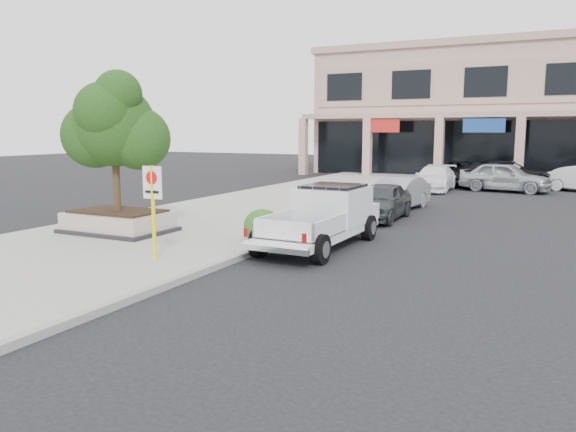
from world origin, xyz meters
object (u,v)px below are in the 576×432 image
object	(u,v)px
no_parking_sign	(153,200)
curb_car_c	(435,178)
curb_car_d	(456,173)
lot_car_a	(505,177)
planter_tree	(121,126)
pickup_truck	(319,218)
curb_car_a	(381,201)
planter	(118,221)
curb_car_b	(397,194)
lot_car_d	(510,174)

from	to	relation	value
no_parking_sign	curb_car_c	bearing A→B (deg)	83.71
curb_car_d	lot_car_a	xyz separation A→B (m)	(3.10, -2.92, 0.09)
planter_tree	pickup_truck	distance (m)	6.72
curb_car_a	curb_car_d	bearing A→B (deg)	89.16
curb_car_d	pickup_truck	bearing A→B (deg)	-87.63
planter_tree	pickup_truck	size ratio (longest dim) A/B	0.74
pickup_truck	planter	bearing A→B (deg)	-167.67
curb_car_b	curb_car_c	distance (m)	8.39
no_parking_sign	curb_car_d	distance (m)	24.89
curb_car_b	lot_car_a	bearing A→B (deg)	78.77
curb_car_a	lot_car_a	xyz separation A→B (m)	(3.11, 12.29, 0.11)
planter	curb_car_a	distance (m)	9.35
lot_car_a	lot_car_d	bearing A→B (deg)	8.61
no_parking_sign	pickup_truck	world-z (taller)	no_parking_sign
curb_car_d	lot_car_d	world-z (taller)	lot_car_d
planter	curb_car_b	bearing A→B (deg)	57.68
planter	pickup_truck	size ratio (longest dim) A/B	0.59
planter	no_parking_sign	size ratio (longest dim) A/B	1.39
curb_car_b	planter	bearing A→B (deg)	-114.60
lot_car_d	curb_car_c	bearing A→B (deg)	125.34
planter	curb_car_d	distance (m)	23.00
curb_car_c	curb_car_d	size ratio (longest dim) A/B	0.91
planter	planter_tree	distance (m)	2.95
planter_tree	lot_car_a	xyz separation A→B (m)	(9.26, 19.05, -2.61)
no_parking_sign	curb_car_d	xyz separation A→B (m)	(2.69, 24.72, -0.92)
curb_car_c	lot_car_d	distance (m)	5.09
curb_car_b	lot_car_d	distance (m)	12.50
pickup_truck	planter_tree	bearing A→B (deg)	-168.82
pickup_truck	curb_car_b	bearing A→B (deg)	92.00
pickup_truck	curb_car_a	world-z (taller)	pickup_truck
planter	curb_car_a	world-z (taller)	curb_car_a
lot_car_d	no_parking_sign	bearing A→B (deg)	155.83
planter	lot_car_a	bearing A→B (deg)	63.94
no_parking_sign	pickup_truck	xyz separation A→B (m)	(2.65, 3.85, -0.78)
planter_tree	curb_car_a	world-z (taller)	planter_tree
planter	curb_car_a	bearing A→B (deg)	47.77
planter_tree	pickup_truck	world-z (taller)	planter_tree
pickup_truck	curb_car_a	distance (m)	5.68
curb_car_d	lot_car_a	distance (m)	4.26
curb_car_d	curb_car_c	bearing A→B (deg)	-93.34
pickup_truck	lot_car_a	world-z (taller)	pickup_truck
lot_car_d	curb_car_d	bearing A→B (deg)	72.01
curb_car_a	no_parking_sign	bearing A→B (deg)	-106.52
curb_car_a	lot_car_a	distance (m)	12.67
curb_car_b	curb_car_d	size ratio (longest dim) A/B	0.80
pickup_truck	curb_car_d	distance (m)	20.88
planter_tree	no_parking_sign	world-z (taller)	planter_tree
curb_car_d	lot_car_a	size ratio (longest dim) A/B	1.09
planter	no_parking_sign	world-z (taller)	no_parking_sign
planter	lot_car_d	xyz separation A→B (m)	(9.41, 21.73, 0.32)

